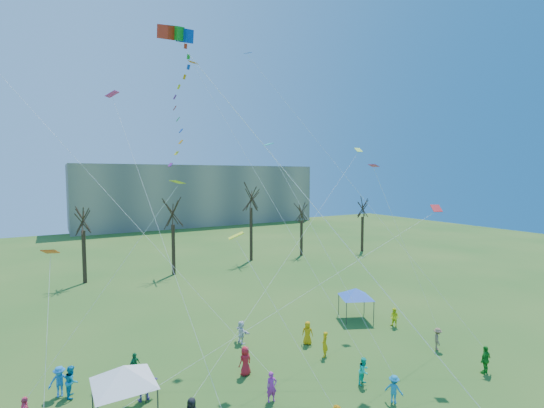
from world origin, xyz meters
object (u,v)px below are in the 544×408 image
canopy_tent_white (124,375)px  distant_building (199,195)px  canopy_tent_blue (356,293)px  big_box_kite (185,107)px

canopy_tent_white → distant_building: bearing=68.0°
canopy_tent_white → canopy_tent_blue: canopy_tent_white is taller
distant_building → big_box_kite: (-26.35, -73.07, 8.74)m
distant_building → canopy_tent_blue: (-10.40, -69.67, -5.19)m
distant_building → canopy_tent_white: bearing=-112.0°
distant_building → canopy_tent_blue: 70.63m
distant_building → big_box_kite: bearing=-109.8°
big_box_kite → canopy_tent_white: big_box_kite is taller
distant_building → canopy_tent_white: 80.42m
canopy_tent_blue → distant_building: bearing=81.5°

